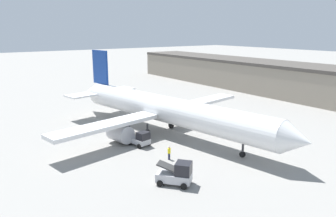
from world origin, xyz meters
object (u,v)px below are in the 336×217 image
Objects in this scene: airplane at (163,109)px; pushback_tug at (121,126)px; baggage_tug at (140,139)px; ground_crew_worker at (169,153)px; belt_loader_truck at (177,174)px.

pushback_tug is at bearing -136.13° from airplane.
airplane is at bearing 106.41° from baggage_tug.
belt_loader_truck reaches higher than ground_crew_worker.
airplane is 6.72m from baggage_tug.
baggage_tug is at bearing 61.51° from ground_crew_worker.
belt_loader_truck is (14.28, -8.24, -2.47)m from airplane.
ground_crew_worker is (8.73, -5.19, -2.70)m from airplane.
pushback_tug is at bearing 164.89° from baggage_tug.
airplane reaches higher than pushback_tug.
ground_crew_worker is 12.35m from pushback_tug.
ground_crew_worker is at bearing -6.99° from baggage_tug.
belt_loader_truck reaches higher than pushback_tug.
pushback_tug is (-12.34, 0.22, 0.18)m from ground_crew_worker.
baggage_tug reaches higher than ground_crew_worker.
airplane is 10.51m from ground_crew_worker.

